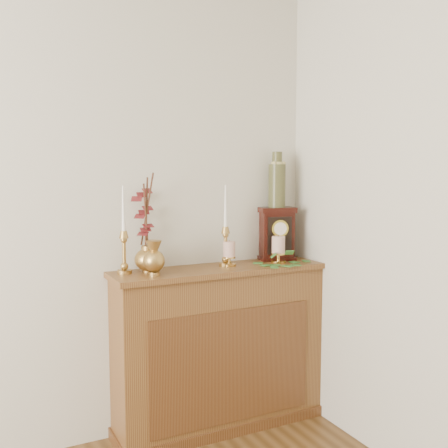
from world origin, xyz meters
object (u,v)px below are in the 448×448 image
candlestick_center (226,240)px  candlestick_left (124,245)px  ceramic_vase (277,183)px  ginger_jar (144,227)px  mantel_clock (277,234)px  bud_vase (154,258)px

candlestick_center → candlestick_left: bearing=176.2°
ceramic_vase → ginger_jar: bearing=179.5°
ginger_jar → mantel_clock: (0.83, -0.01, -0.08)m
mantel_clock → bud_vase: bearing=-155.4°
bud_vase → ginger_jar: bearing=89.4°
candlestick_center → ceramic_vase: (0.38, 0.06, 0.32)m
candlestick_center → ceramic_vase: size_ratio=1.38×
bud_vase → mantel_clock: (0.83, 0.14, 0.07)m
ginger_jar → candlestick_left: bearing=-167.5°
bud_vase → candlestick_left: bearing=133.6°
ginger_jar → mantel_clock: ginger_jar is taller
candlestick_center → mantel_clock: 0.38m
mantel_clock → ceramic_vase: size_ratio=0.96×
candlestick_left → ginger_jar: ginger_jar is taller
candlestick_center → ginger_jar: 0.47m
candlestick_center → mantel_clock: (0.37, 0.05, 0.01)m
ginger_jar → ceramic_vase: size_ratio=1.59×
ginger_jar → ceramic_vase: (0.83, -0.01, 0.23)m
candlestick_center → mantel_clock: size_ratio=1.44×
candlestick_left → candlestick_center: candlestick_left is taller
candlestick_left → candlestick_center: size_ratio=1.01×
candlestick_left → candlestick_center: (0.58, -0.04, -0.00)m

